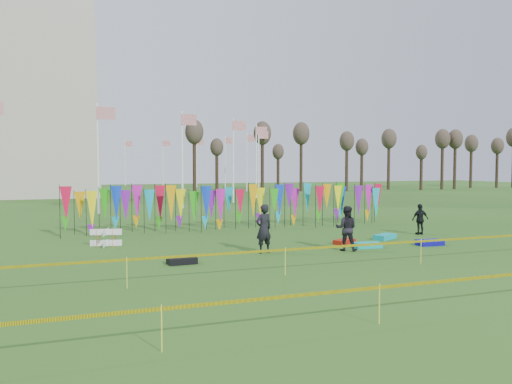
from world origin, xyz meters
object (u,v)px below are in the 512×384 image
object	(u,v)px
person_mid	(346,228)
kite_bag_teal	(385,237)
person_right	(420,219)
kite_bag_blue	(430,243)
kite_bag_turquoise	(368,245)
person_left	(264,229)
box_kite	(106,237)
kite_bag_red	(344,242)
kite_bag_black	(182,261)

from	to	relation	value
person_mid	kite_bag_teal	bearing A→B (deg)	-114.12
person_mid	person_right	size ratio (longest dim) A/B	1.18
person_mid	kite_bag_blue	bearing A→B (deg)	-147.23
person_right	kite_bag_blue	xyz separation A→B (m)	(-1.84, -2.98, -0.66)
person_mid	kite_bag_turquoise	xyz separation A→B (m)	(1.22, 0.31, -0.81)
kite_bag_turquoise	person_left	bearing A→B (deg)	175.67
person_left	box_kite	bearing A→B (deg)	-48.17
kite_bag_red	kite_bag_teal	world-z (taller)	kite_bag_teal
person_right	kite_bag_black	xyz separation A→B (m)	(-12.93, -3.35, -0.66)
kite_bag_blue	person_left	bearing A→B (deg)	174.80
person_mid	kite_bag_black	bearing A→B (deg)	36.60
kite_bag_red	box_kite	bearing A→B (deg)	163.48
person_left	kite_bag_red	bearing A→B (deg)	178.43
kite_bag_teal	box_kite	bearing A→B (deg)	169.07
box_kite	kite_bag_blue	distance (m)	14.17
kite_bag_blue	kite_bag_teal	distance (m)	2.33
box_kite	person_right	xyz separation A→B (m)	(15.23, -1.65, 0.40)
box_kite	kite_bag_red	world-z (taller)	box_kite
kite_bag_teal	kite_bag_blue	bearing A→B (deg)	-69.82
box_kite	person_left	bearing A→B (deg)	-34.02
person_mid	kite_bag_blue	xyz separation A→B (m)	(4.17, -0.03, -0.80)
box_kite	person_left	distance (m)	7.06
box_kite	kite_bag_blue	world-z (taller)	box_kite
person_right	kite_bag_blue	size ratio (longest dim) A/B	1.37
person_left	person_mid	size ratio (longest dim) A/B	1.06
kite_bag_turquoise	kite_bag_blue	xyz separation A→B (m)	(2.95, -0.34, 0.00)
person_left	kite_bag_black	bearing A→B (deg)	2.63
person_mid	kite_bag_teal	size ratio (longest dim) A/B	1.49
box_kite	person_left	size ratio (longest dim) A/B	0.39
person_right	person_left	bearing A→B (deg)	16.30
person_left	kite_bag_turquoise	size ratio (longest dim) A/B	1.71
person_left	kite_bag_teal	size ratio (longest dim) A/B	1.59
person_left	kite_bag_teal	distance (m)	6.98
person_left	kite_bag_red	world-z (taller)	person_left
kite_bag_red	person_right	bearing A→B (deg)	14.57
person_mid	kite_bag_red	distance (m)	1.99
box_kite	kite_bag_teal	distance (m)	12.82
person_mid	kite_bag_blue	size ratio (longest dim) A/B	1.62
kite_bag_red	person_mid	bearing A→B (deg)	-118.04
person_left	kite_bag_red	xyz separation A→B (m)	(4.24, 0.95, -0.88)
box_kite	kite_bag_red	distance (m)	10.51
kite_bag_turquoise	kite_bag_blue	distance (m)	2.97
kite_bag_red	kite_bag_turquoise	bearing A→B (deg)	-74.29
box_kite	kite_bag_turquoise	bearing A→B (deg)	-22.31
kite_bag_teal	person_right	bearing A→B (deg)	16.54
person_right	kite_bag_teal	distance (m)	2.84
box_kite	kite_bag_turquoise	xyz separation A→B (m)	(10.44, -4.28, -0.27)
person_right	kite_bag_black	bearing A→B (deg)	17.15
person_mid	kite_bag_teal	distance (m)	4.08
person_mid	kite_bag_blue	world-z (taller)	person_mid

